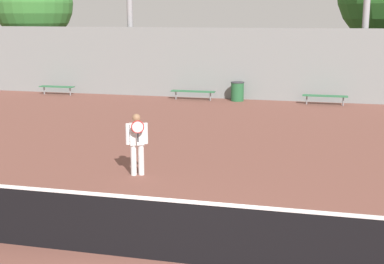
% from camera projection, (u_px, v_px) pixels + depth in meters
% --- Properties ---
extents(ground_plane, '(100.00, 100.00, 0.00)m').
position_uv_depth(ground_plane, '(176.00, 262.00, 8.51)').
color(ground_plane, brown).
extents(tennis_net, '(10.61, 0.09, 1.06)m').
position_uv_depth(tennis_net, '(176.00, 231.00, 8.39)').
color(tennis_net, '#195128').
rests_on(tennis_net, ground_plane).
extents(tennis_player, '(0.51, 0.49, 1.53)m').
position_uv_depth(tennis_player, '(137.00, 141.00, 12.93)').
color(tennis_player, silver).
rests_on(tennis_player, ground_plane).
extents(bench_courtside_near, '(2.03, 0.40, 0.42)m').
position_uv_depth(bench_courtside_near, '(193.00, 92.00, 24.47)').
color(bench_courtside_near, '#28663D').
rests_on(bench_courtside_near, ground_plane).
extents(bench_courtside_far, '(1.74, 0.40, 0.42)m').
position_uv_depth(bench_courtside_far, '(57.00, 87.00, 26.05)').
color(bench_courtside_far, '#28663D').
rests_on(bench_courtside_far, ground_plane).
extents(bench_adjacent_court, '(1.92, 0.40, 0.42)m').
position_uv_depth(bench_adjacent_court, '(325.00, 96.00, 23.11)').
color(bench_adjacent_court, '#28663D').
rests_on(bench_adjacent_court, ground_plane).
extents(trash_bin, '(0.61, 0.61, 0.87)m').
position_uv_depth(trash_bin, '(237.00, 91.00, 24.21)').
color(trash_bin, '#235B33').
rests_on(trash_bin, ground_plane).
extents(back_fence, '(29.66, 0.06, 3.26)m').
position_uv_depth(back_fence, '(274.00, 65.00, 24.11)').
color(back_fence, gray).
rests_on(back_fence, ground_plane).
extents(tree_green_broad, '(4.31, 4.31, 6.61)m').
position_uv_depth(tree_green_broad, '(33.00, 3.00, 29.42)').
color(tree_green_broad, brown).
rests_on(tree_green_broad, ground_plane).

